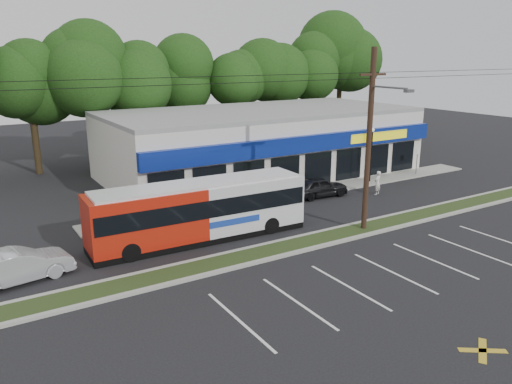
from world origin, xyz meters
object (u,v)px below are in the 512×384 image
object	(u,v)px
utility_pole	(368,136)
car_silver	(18,266)
pedestrian_b	(287,189)
metrobus	(200,209)
sign_post	(417,157)
pedestrian_a	(377,183)
lamp_post	(371,149)
car_dark	(319,187)

from	to	relation	value
utility_pole	car_silver	xyz separation A→B (m)	(-17.34, 3.00, -4.67)
pedestrian_b	metrobus	bearing A→B (deg)	34.33
sign_post	car_silver	bearing A→B (deg)	-171.33
pedestrian_a	lamp_post	bearing A→B (deg)	-148.81
lamp_post	pedestrian_a	xyz separation A→B (m)	(-2.00, -2.80, -1.82)
car_silver	pedestrian_a	bearing A→B (deg)	-94.61
pedestrian_a	pedestrian_b	bearing A→B (deg)	-41.48
utility_pole	pedestrian_b	size ratio (longest dim) A/B	29.89
sign_post	metrobus	bearing A→B (deg)	-169.27
metrobus	pedestrian_b	distance (m)	8.97
sign_post	pedestrian_b	size ratio (longest dim) A/B	1.33
metrobus	pedestrian_b	size ratio (longest dim) A/B	7.09
utility_pole	sign_post	xyz separation A→B (m)	(13.17, 7.65, -3.86)
car_dark	sign_post	bearing A→B (deg)	-80.99
utility_pole	lamp_post	bearing A→B (deg)	43.95
lamp_post	pedestrian_a	bearing A→B (deg)	-125.54
car_silver	pedestrian_b	world-z (taller)	pedestrian_b
lamp_post	metrobus	size ratio (longest dim) A/B	0.36
lamp_post	pedestrian_b	xyz separation A→B (m)	(-8.33, -0.72, -1.83)
car_silver	car_dark	bearing A→B (deg)	-88.73
car_dark	car_silver	distance (m)	20.01
pedestrian_b	car_dark	bearing A→B (deg)	-177.73
lamp_post	pedestrian_a	distance (m)	3.89
metrobus	car_dark	world-z (taller)	metrobus
metrobus	pedestrian_b	xyz separation A→B (m)	(8.18, 3.58, -0.84)
metrobus	pedestrian_a	size ratio (longest dim) A/B	6.96
sign_post	car_dark	world-z (taller)	sign_post
car_dark	pedestrian_b	bearing A→B (deg)	86.10
lamp_post	car_silver	world-z (taller)	lamp_post
lamp_post	sign_post	bearing A→B (deg)	-2.58
car_silver	lamp_post	bearing A→B (deg)	-88.84
car_dark	car_silver	bearing A→B (deg)	105.43
pedestrian_b	utility_pole	bearing A→B (deg)	101.98
car_silver	utility_pole	bearing A→B (deg)	-109.47
utility_pole	lamp_post	distance (m)	11.67
utility_pole	car_dark	xyz separation A→B (m)	(2.30, 6.79, -4.71)
car_silver	pedestrian_a	distance (m)	23.60
sign_post	metrobus	world-z (taller)	metrobus
utility_pole	pedestrian_a	bearing A→B (deg)	39.44
car_dark	car_silver	xyz separation A→B (m)	(-19.64, -3.79, 0.03)
pedestrian_a	car_silver	bearing A→B (deg)	-18.22
lamp_post	pedestrian_b	bearing A→B (deg)	-175.08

